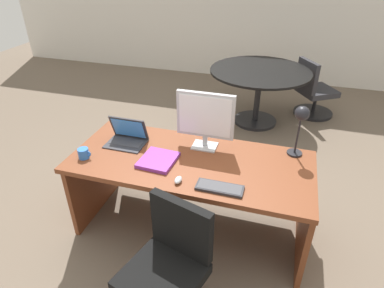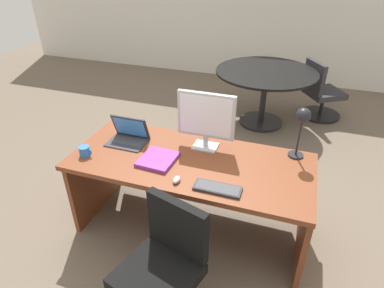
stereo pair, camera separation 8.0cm
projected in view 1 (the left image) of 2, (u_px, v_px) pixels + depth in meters
The scene contains 12 objects.
ground at pixel (225, 145), 4.18m from camera, with size 12.00×12.00×0.00m, color #6B5B4C.
desk at pixel (192, 176), 2.71m from camera, with size 1.89×0.83×0.74m.
monitor at pixel (205, 117), 2.59m from camera, with size 0.46×0.16×0.48m.
laptop at pixel (128, 135), 2.77m from camera, with size 0.32×0.24×0.22m.
keyboard at pixel (220, 188), 2.25m from camera, with size 0.33×0.12×0.02m.
mouse at pixel (178, 180), 2.31m from camera, with size 0.05×0.09×0.04m.
desk_lamp at pixel (301, 120), 2.46m from camera, with size 0.12×0.14×0.43m.
book at pixel (158, 160), 2.54m from camera, with size 0.28×0.30×0.03m.
coffee_mug at pixel (84, 153), 2.57m from camera, with size 0.11×0.08×0.08m.
office_chair at pixel (168, 277), 2.11m from camera, with size 0.57×0.59×0.85m.
meeting_table at pixel (259, 83), 4.42m from camera, with size 1.33×1.33×0.77m.
meeting_chair_near at pixel (313, 94), 4.77m from camera, with size 0.65×0.64×0.83m.
Camera 1 is at (0.63, -2.04, 2.17)m, focal length 30.79 mm.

